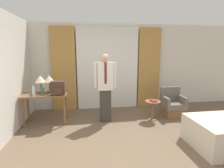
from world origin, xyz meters
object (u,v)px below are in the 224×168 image
(table_lamp_right, at_px, (49,80))
(person, at_px, (105,85))
(side_table, at_px, (153,107))
(armchair, at_px, (172,105))
(backpack, at_px, (58,88))
(book, at_px, (154,101))
(bottle_by_lamp, at_px, (34,92))
(desk, at_px, (45,99))
(table_lamp_left, at_px, (40,80))
(bottle_near_edge, at_px, (42,91))

(table_lamp_right, relative_size, person, 0.26)
(side_table, bearing_deg, armchair, 17.42)
(armchair, xyz_separation_m, side_table, (-0.69, -0.22, 0.05))
(backpack, distance_m, book, 2.49)
(table_lamp_right, bearing_deg, book, -7.94)
(bottle_by_lamp, height_order, book, bottle_by_lamp)
(side_table, bearing_deg, desk, 175.18)
(table_lamp_left, distance_m, person, 1.67)
(bottle_by_lamp, height_order, backpack, backpack)
(desk, xyz_separation_m, side_table, (2.80, -0.24, -0.29))
(desk, bearing_deg, armchair, -0.35)
(desk, xyz_separation_m, armchair, (3.49, -0.02, -0.33))
(armchair, relative_size, book, 4.05)
(table_lamp_left, bearing_deg, table_lamp_right, 0.00)
(book, bearing_deg, side_table, 119.61)
(side_table, bearing_deg, bottle_near_edge, 177.61)
(side_table, bearing_deg, bottle_by_lamp, 178.58)
(bottle_near_edge, xyz_separation_m, backpack, (0.38, -0.03, 0.07))
(backpack, distance_m, armchair, 3.20)
(table_lamp_right, distance_m, backpack, 0.41)
(backpack, bearing_deg, table_lamp_left, 149.80)
(bottle_by_lamp, bearing_deg, bottle_near_edge, 12.65)
(bottle_by_lamp, height_order, side_table, bottle_by_lamp)
(table_lamp_left, bearing_deg, armchair, -2.25)
(side_table, xyz_separation_m, book, (0.01, -0.02, 0.19))
(desk, xyz_separation_m, person, (1.54, -0.12, 0.34))
(backpack, relative_size, person, 0.19)
(bottle_by_lamp, bearing_deg, book, -1.80)
(desk, height_order, backpack, backpack)
(desk, distance_m, table_lamp_left, 0.51)
(bottle_near_edge, distance_m, book, 2.86)
(desk, height_order, table_lamp_right, table_lamp_right)
(armchair, distance_m, side_table, 0.72)
(bottle_by_lamp, height_order, armchair, bottle_by_lamp)
(table_lamp_right, relative_size, book, 2.29)
(table_lamp_left, distance_m, armchair, 3.69)
(table_lamp_left, relative_size, backpack, 1.33)
(table_lamp_left, height_order, armchair, table_lamp_left)
(desk, distance_m, bottle_by_lamp, 0.36)
(bottle_near_edge, distance_m, bottle_by_lamp, 0.20)
(backpack, height_order, side_table, backpack)
(desk, bearing_deg, table_lamp_right, 47.85)
(backpack, xyz_separation_m, person, (1.18, 0.03, 0.04))
(backpack, height_order, book, backpack)
(desk, bearing_deg, bottle_by_lamp, -143.13)
(table_lamp_left, distance_m, table_lamp_right, 0.22)
(person, relative_size, book, 8.81)
(bottle_by_lamp, xyz_separation_m, backpack, (0.57, 0.01, 0.06))
(backpack, xyz_separation_m, armchair, (3.13, 0.13, -0.63))
(table_lamp_right, bearing_deg, table_lamp_left, 180.00)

